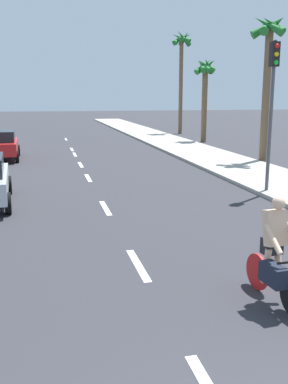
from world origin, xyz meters
TOP-DOWN VIEW (x-y plane):
  - ground_plane at (0.00, 20.00)m, footprint 160.00×160.00m
  - sidewalk_strip at (7.25, 22.00)m, footprint 3.60×80.00m
  - lane_stripe_2 at (0.00, 6.20)m, footprint 0.16×1.80m
  - lane_stripe_3 at (0.00, 11.04)m, footprint 0.16×1.80m
  - lane_stripe_4 at (0.00, 16.31)m, footprint 0.16×1.80m
  - lane_stripe_5 at (0.00, 20.06)m, footprint 0.16×1.80m
  - lane_stripe_6 at (0.00, 24.12)m, footprint 0.16×1.80m
  - lane_stripe_7 at (0.00, 26.70)m, footprint 0.16×1.80m
  - lane_stripe_8 at (0.00, 33.68)m, footprint 0.16×1.80m
  - cyclist at (1.83, 4.03)m, footprint 0.65×1.71m
  - parked_car_red at (-4.02, 22.86)m, footprint 1.97×4.09m
  - palm_tree_mid at (9.32, 18.82)m, footprint 1.81×1.81m
  - palm_tree_far at (9.92, 29.26)m, footprint 1.72×1.69m
  - palm_tree_distant at (10.45, 36.78)m, footprint 1.97×1.74m
  - traffic_signal at (5.85, 11.80)m, footprint 0.28×0.33m

SIDE VIEW (x-z plane):
  - ground_plane at x=0.00m, z-range 0.00..0.00m
  - lane_stripe_2 at x=0.00m, z-range 0.00..0.01m
  - lane_stripe_3 at x=0.00m, z-range 0.00..0.01m
  - lane_stripe_4 at x=0.00m, z-range 0.00..0.01m
  - lane_stripe_5 at x=0.00m, z-range 0.00..0.01m
  - lane_stripe_6 at x=0.00m, z-range 0.00..0.01m
  - lane_stripe_7 at x=0.00m, z-range 0.00..0.01m
  - lane_stripe_8 at x=0.00m, z-range 0.00..0.01m
  - sidewalk_strip at x=7.25m, z-range 0.00..0.14m
  - cyclist at x=1.83m, z-range -0.08..1.74m
  - parked_car_red at x=-4.02m, z-range 0.05..1.62m
  - traffic_signal at x=5.85m, z-range 1.01..6.21m
  - palm_tree_far at x=9.92m, z-range 1.57..7.75m
  - palm_tree_mid at x=9.32m, z-range 1.70..9.15m
  - palm_tree_distant at x=10.45m, z-range 2.37..11.42m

